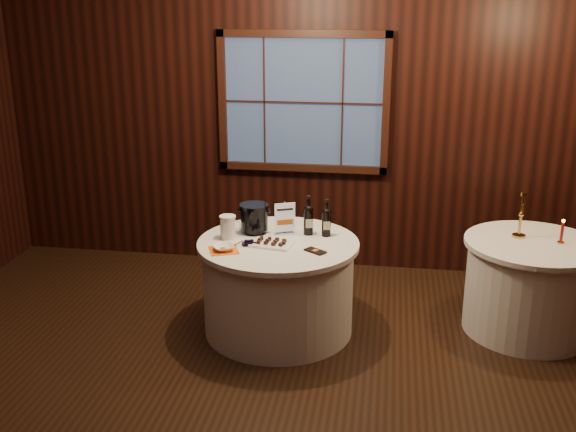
% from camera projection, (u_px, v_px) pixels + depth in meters
% --- Properties ---
extents(ground, '(6.00, 6.00, 0.00)m').
position_uv_depth(ground, '(254.00, 397.00, 4.61)').
color(ground, black).
rests_on(ground, ground).
extents(back_wall, '(6.00, 0.10, 3.00)m').
position_uv_depth(back_wall, '(303.00, 113.00, 6.46)').
color(back_wall, black).
rests_on(back_wall, ground).
extents(main_table, '(1.28, 1.28, 0.77)m').
position_uv_depth(main_table, '(278.00, 286.00, 5.43)').
color(main_table, white).
rests_on(main_table, ground).
extents(side_table, '(1.08, 1.08, 0.77)m').
position_uv_depth(side_table, '(529.00, 286.00, 5.42)').
color(side_table, white).
rests_on(side_table, ground).
extents(sign_stand, '(0.16, 0.13, 0.27)m').
position_uv_depth(sign_stand, '(284.00, 223.00, 5.45)').
color(sign_stand, silver).
rests_on(sign_stand, main_table).
extents(port_bottle_left, '(0.08, 0.09, 0.33)m').
position_uv_depth(port_bottle_left, '(308.00, 218.00, 5.43)').
color(port_bottle_left, black).
rests_on(port_bottle_left, main_table).
extents(port_bottle_right, '(0.07, 0.08, 0.31)m').
position_uv_depth(port_bottle_right, '(326.00, 220.00, 5.39)').
color(port_bottle_right, black).
rests_on(port_bottle_right, main_table).
extents(ice_bucket, '(0.24, 0.24, 0.24)m').
position_uv_depth(ice_bucket, '(254.00, 218.00, 5.47)').
color(ice_bucket, black).
rests_on(ice_bucket, main_table).
extents(chocolate_plate, '(0.35, 0.26, 0.05)m').
position_uv_depth(chocolate_plate, '(272.00, 243.00, 5.22)').
color(chocolate_plate, white).
rests_on(chocolate_plate, main_table).
extents(chocolate_box, '(0.18, 0.16, 0.01)m').
position_uv_depth(chocolate_box, '(315.00, 251.00, 5.09)').
color(chocolate_box, black).
rests_on(chocolate_box, main_table).
extents(grape_bunch, '(0.19, 0.10, 0.04)m').
position_uv_depth(grape_bunch, '(249.00, 243.00, 5.21)').
color(grape_bunch, black).
rests_on(grape_bunch, main_table).
extents(glass_pitcher, '(0.17, 0.13, 0.19)m').
position_uv_depth(glass_pitcher, '(228.00, 227.00, 5.35)').
color(glass_pitcher, white).
rests_on(glass_pitcher, main_table).
extents(orange_napkin, '(0.28, 0.28, 0.00)m').
position_uv_depth(orange_napkin, '(224.00, 250.00, 5.12)').
color(orange_napkin, '#E65A13').
rests_on(orange_napkin, main_table).
extents(cracker_bowl, '(0.21, 0.21, 0.04)m').
position_uv_depth(cracker_bowl, '(224.00, 248.00, 5.11)').
color(cracker_bowl, white).
rests_on(cracker_bowl, orange_napkin).
extents(brass_candlestick, '(0.11, 0.11, 0.37)m').
position_uv_depth(brass_candlestick, '(520.00, 221.00, 5.37)').
color(brass_candlestick, '#B98B3A').
rests_on(brass_candlestick, side_table).
extents(red_candle, '(0.05, 0.05, 0.20)m').
position_uv_depth(red_candle, '(562.00, 234.00, 5.24)').
color(red_candle, '#B98B3A').
rests_on(red_candle, side_table).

